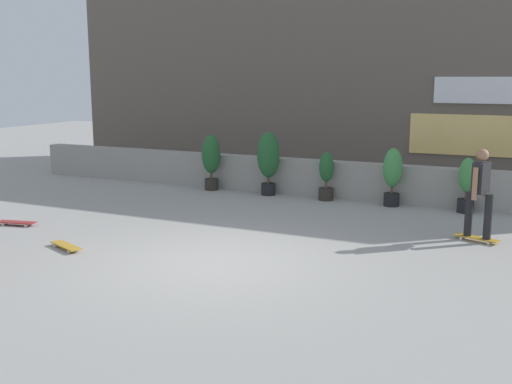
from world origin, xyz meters
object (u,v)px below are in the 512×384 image
at_px(skater_foreground, 480,191).
at_px(skateboard_near_camera, 66,246).
at_px(potted_plant_1, 268,158).
at_px(potted_plant_2, 326,175).
at_px(potted_plant_0, 211,158).
at_px(potted_plant_4, 467,183).
at_px(potted_plant_3, 393,173).
at_px(skateboard_aside, 17,222).

height_order(skater_foreground, skateboard_near_camera, skater_foreground).
relative_size(potted_plant_1, potted_plant_2, 1.36).
distance_m(potted_plant_0, potted_plant_1, 1.65).
distance_m(potted_plant_4, skateboard_near_camera, 8.47).
bearing_deg(potted_plant_1, potted_plant_3, 0.00).
bearing_deg(skateboard_aside, potted_plant_4, 32.26).
relative_size(potted_plant_0, skateboard_near_camera, 1.78).
bearing_deg(skater_foreground, skateboard_near_camera, -150.87).
height_order(potted_plant_2, skateboard_near_camera, potted_plant_2).
height_order(skater_foreground, skateboard_aside, skater_foreground).
bearing_deg(skateboard_near_camera, potted_plant_1, 78.81).
height_order(potted_plant_4, skateboard_near_camera, potted_plant_4).
xyz_separation_m(potted_plant_2, skateboard_aside, (-4.83, -5.09, -0.55)).
bearing_deg(skateboard_aside, potted_plant_0, 72.05).
xyz_separation_m(potted_plant_0, potted_plant_4, (6.41, 0.00, -0.19)).
distance_m(potted_plant_2, potted_plant_3, 1.60).
xyz_separation_m(potted_plant_2, potted_plant_3, (1.60, -0.00, 0.15)).
height_order(potted_plant_3, skateboard_aside, potted_plant_3).
relative_size(potted_plant_3, skateboard_near_camera, 1.65).
bearing_deg(potted_plant_1, skater_foreground, -24.76).
relative_size(potted_plant_0, potted_plant_1, 0.91).
height_order(potted_plant_0, potted_plant_1, potted_plant_1).
bearing_deg(potted_plant_3, potted_plant_0, 180.00).
xyz_separation_m(potted_plant_4, skateboard_near_camera, (-5.95, -5.99, -0.59)).
xyz_separation_m(potted_plant_1, skateboard_aside, (-3.30, -5.09, -0.88)).
relative_size(potted_plant_0, skater_foreground, 0.86).
bearing_deg(potted_plant_2, potted_plant_3, -0.00).
xyz_separation_m(potted_plant_3, skateboard_aside, (-6.42, -5.09, -0.70)).
bearing_deg(skateboard_aside, skater_foreground, 17.40).
height_order(potted_plant_0, skateboard_aside, potted_plant_0).
xyz_separation_m(potted_plant_1, potted_plant_3, (3.13, 0.00, -0.18)).
xyz_separation_m(potted_plant_0, skateboard_aside, (-1.65, -5.09, -0.78)).
xyz_separation_m(potted_plant_4, skateboard_aside, (-8.06, -5.09, -0.59)).
distance_m(potted_plant_1, potted_plant_2, 1.57).
bearing_deg(skateboard_near_camera, potted_plant_4, 45.21).
distance_m(potted_plant_1, potted_plant_3, 3.13).
bearing_deg(potted_plant_3, skateboard_near_camera, -125.75).
xyz_separation_m(skater_foreground, skateboard_near_camera, (-6.42, -3.58, -0.88)).
distance_m(potted_plant_4, skater_foreground, 2.48).
height_order(potted_plant_1, skateboard_near_camera, potted_plant_1).
bearing_deg(potted_plant_4, potted_plant_1, -180.00).
height_order(potted_plant_1, potted_plant_4, potted_plant_1).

